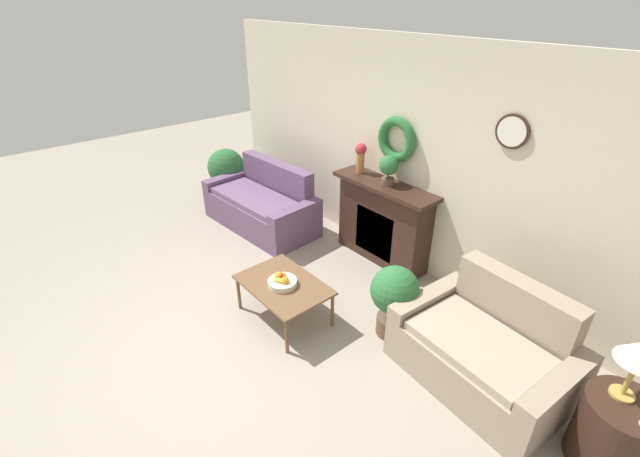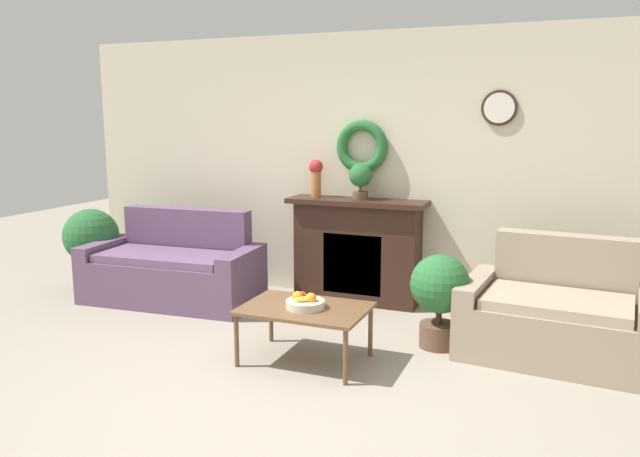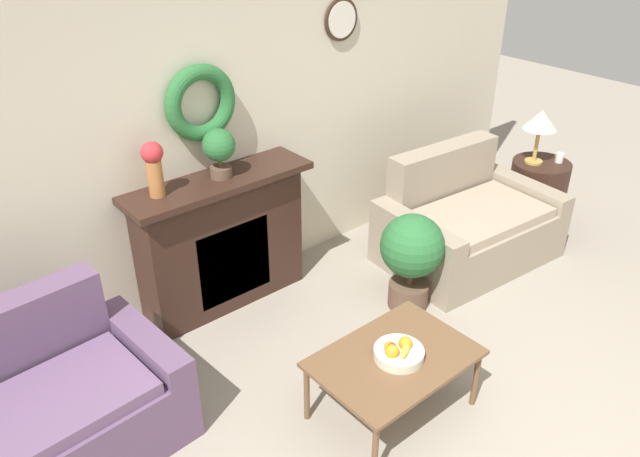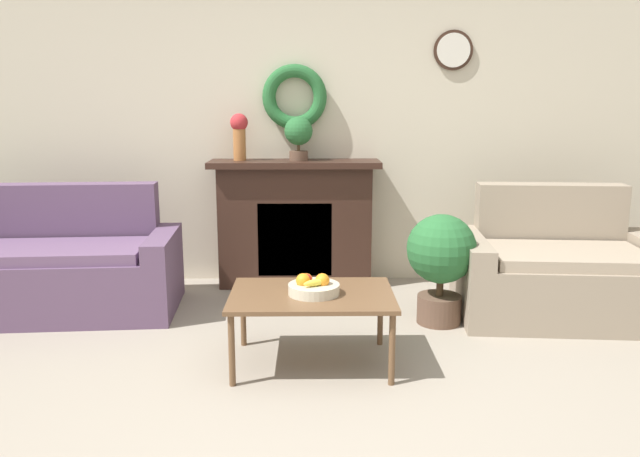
{
  "view_description": "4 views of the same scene",
  "coord_description": "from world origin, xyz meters",
  "px_view_note": "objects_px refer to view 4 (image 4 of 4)",
  "views": [
    {
      "loc": [
        2.97,
        -1.22,
        3.07
      ],
      "look_at": [
        -0.14,
        1.42,
        0.8
      ],
      "focal_mm": 24.0,
      "sensor_mm": 36.0,
      "label": 1
    },
    {
      "loc": [
        1.83,
        -3.41,
        1.88
      ],
      "look_at": [
        -0.14,
        1.46,
        0.93
      ],
      "focal_mm": 35.0,
      "sensor_mm": 36.0,
      "label": 2
    },
    {
      "loc": [
        -2.16,
        -1.07,
        2.92
      ],
      "look_at": [
        0.14,
        1.64,
        0.9
      ],
      "focal_mm": 35.0,
      "sensor_mm": 36.0,
      "label": 3
    },
    {
      "loc": [
        0.01,
        -2.69,
        1.53
      ],
      "look_at": [
        0.06,
        1.33,
        0.71
      ],
      "focal_mm": 35.0,
      "sensor_mm": 36.0,
      "label": 4
    }
  ],
  "objects_px": {
    "couch_left": "(56,269)",
    "potted_plant_on_mantel": "(299,134)",
    "fireplace": "(295,223)",
    "loveseat_right": "(559,272)",
    "coffee_table": "(312,299)",
    "fruit_bowl": "(313,287)",
    "potted_plant_floor_by_loveseat": "(441,258)",
    "vase_on_mantel_left": "(239,133)"
  },
  "relations": [
    {
      "from": "couch_left",
      "to": "fruit_bowl",
      "type": "relative_size",
      "value": 6.04
    },
    {
      "from": "loveseat_right",
      "to": "couch_left",
      "type": "bearing_deg",
      "value": -176.95
    },
    {
      "from": "couch_left",
      "to": "fruit_bowl",
      "type": "distance_m",
      "value": 2.16
    },
    {
      "from": "fruit_bowl",
      "to": "coffee_table",
      "type": "bearing_deg",
      "value": 112.17
    },
    {
      "from": "vase_on_mantel_left",
      "to": "potted_plant_floor_by_loveseat",
      "type": "bearing_deg",
      "value": -33.23
    },
    {
      "from": "fireplace",
      "to": "fruit_bowl",
      "type": "bearing_deg",
      "value": -85.05
    },
    {
      "from": "loveseat_right",
      "to": "coffee_table",
      "type": "distance_m",
      "value": 2.01
    },
    {
      "from": "vase_on_mantel_left",
      "to": "potted_plant_on_mantel",
      "type": "relative_size",
      "value": 1.07
    },
    {
      "from": "couch_left",
      "to": "coffee_table",
      "type": "distance_m",
      "value": 2.14
    },
    {
      "from": "loveseat_right",
      "to": "coffee_table",
      "type": "height_order",
      "value": "loveseat_right"
    },
    {
      "from": "fireplace",
      "to": "vase_on_mantel_left",
      "type": "height_order",
      "value": "vase_on_mantel_left"
    },
    {
      "from": "fruit_bowl",
      "to": "vase_on_mantel_left",
      "type": "height_order",
      "value": "vase_on_mantel_left"
    },
    {
      "from": "loveseat_right",
      "to": "potted_plant_on_mantel",
      "type": "xyz_separation_m",
      "value": [
        -1.91,
        0.77,
        0.96
      ]
    },
    {
      "from": "potted_plant_floor_by_loveseat",
      "to": "fruit_bowl",
      "type": "bearing_deg",
      "value": -141.52
    },
    {
      "from": "fireplace",
      "to": "loveseat_right",
      "type": "xyz_separation_m",
      "value": [
        1.94,
        -0.78,
        -0.22
      ]
    },
    {
      "from": "potted_plant_floor_by_loveseat",
      "to": "loveseat_right",
      "type": "bearing_deg",
      "value": 11.63
    },
    {
      "from": "coffee_table",
      "to": "fruit_bowl",
      "type": "distance_m",
      "value": 0.09
    },
    {
      "from": "vase_on_mantel_left",
      "to": "coffee_table",
      "type": "bearing_deg",
      "value": -70.49
    },
    {
      "from": "fireplace",
      "to": "vase_on_mantel_left",
      "type": "xyz_separation_m",
      "value": [
        -0.45,
        0.01,
        0.75
      ]
    },
    {
      "from": "fruit_bowl",
      "to": "potted_plant_floor_by_loveseat",
      "type": "relative_size",
      "value": 0.39
    },
    {
      "from": "fireplace",
      "to": "loveseat_right",
      "type": "bearing_deg",
      "value": -21.92
    },
    {
      "from": "couch_left",
      "to": "fruit_bowl",
      "type": "bearing_deg",
      "value": -31.86
    },
    {
      "from": "couch_left",
      "to": "coffee_table",
      "type": "relative_size",
      "value": 1.89
    },
    {
      "from": "coffee_table",
      "to": "vase_on_mantel_left",
      "type": "height_order",
      "value": "vase_on_mantel_left"
    },
    {
      "from": "fireplace",
      "to": "potted_plant_floor_by_loveseat",
      "type": "relative_size",
      "value": 1.8
    },
    {
      "from": "potted_plant_on_mantel",
      "to": "potted_plant_floor_by_loveseat",
      "type": "relative_size",
      "value": 0.46
    },
    {
      "from": "fireplace",
      "to": "potted_plant_floor_by_loveseat",
      "type": "distance_m",
      "value": 1.42
    },
    {
      "from": "potted_plant_floor_by_loveseat",
      "to": "fireplace",
      "type": "bearing_deg",
      "value": 136.91
    },
    {
      "from": "vase_on_mantel_left",
      "to": "potted_plant_floor_by_loveseat",
      "type": "distance_m",
      "value": 1.95
    },
    {
      "from": "couch_left",
      "to": "vase_on_mantel_left",
      "type": "xyz_separation_m",
      "value": [
        1.3,
        0.67,
        0.96
      ]
    },
    {
      "from": "couch_left",
      "to": "potted_plant_on_mantel",
      "type": "xyz_separation_m",
      "value": [
        1.79,
        0.65,
        0.96
      ]
    },
    {
      "from": "fireplace",
      "to": "vase_on_mantel_left",
      "type": "relative_size",
      "value": 3.67
    },
    {
      "from": "fruit_bowl",
      "to": "potted_plant_floor_by_loveseat",
      "type": "height_order",
      "value": "potted_plant_floor_by_loveseat"
    },
    {
      "from": "couch_left",
      "to": "potted_plant_on_mantel",
      "type": "distance_m",
      "value": 2.13
    },
    {
      "from": "potted_plant_floor_by_loveseat",
      "to": "couch_left",
      "type": "bearing_deg",
      "value": 173.73
    },
    {
      "from": "coffee_table",
      "to": "fruit_bowl",
      "type": "xyz_separation_m",
      "value": [
        0.01,
        -0.02,
        0.08
      ]
    },
    {
      "from": "vase_on_mantel_left",
      "to": "potted_plant_floor_by_loveseat",
      "type": "height_order",
      "value": "vase_on_mantel_left"
    },
    {
      "from": "coffee_table",
      "to": "fruit_bowl",
      "type": "bearing_deg",
      "value": -67.83
    },
    {
      "from": "coffee_table",
      "to": "potted_plant_on_mantel",
      "type": "height_order",
      "value": "potted_plant_on_mantel"
    },
    {
      "from": "vase_on_mantel_left",
      "to": "couch_left",
      "type": "bearing_deg",
      "value": -152.94
    },
    {
      "from": "loveseat_right",
      "to": "fruit_bowl",
      "type": "relative_size",
      "value": 5.09
    },
    {
      "from": "couch_left",
      "to": "fruit_bowl",
      "type": "xyz_separation_m",
      "value": [
        1.9,
        -1.01,
        0.16
      ]
    }
  ]
}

